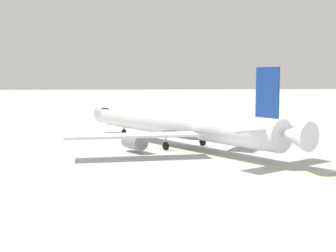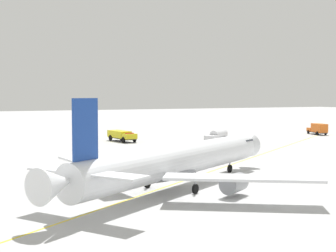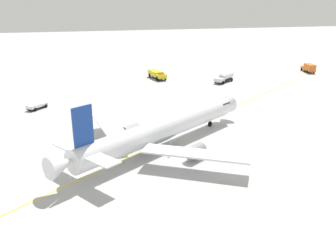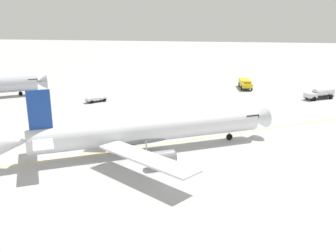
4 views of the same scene
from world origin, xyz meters
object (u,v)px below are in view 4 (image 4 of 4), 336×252
Objects in this scene: fuel_tanker_truck at (321,93)px; pushback_tug_truck at (96,99)px; airliner_main at (148,131)px; fire_tender_truck at (245,83)px.

pushback_tug_truck is at bearing -20.13° from fuel_tanker_truck.
fuel_tanker_truck is at bearing 21.84° from airliner_main.
airliner_main is 4.58× the size of fuel_tanker_truck.
airliner_main is 60.62m from fire_tender_truck.
fuel_tanker_truck is (-46.66, 34.83, -1.59)m from airliner_main.
pushback_tug_truck is 45.89m from fire_tender_truck.
pushback_tug_truck is (-31.72, -21.67, -2.35)m from airliner_main.
airliner_main is at bearing -103.50° from pushback_tug_truck.
fuel_tanker_truck is at bearing -33.03° from pushback_tug_truck.
airliner_main is at bearing 18.31° from fuel_tanker_truck.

